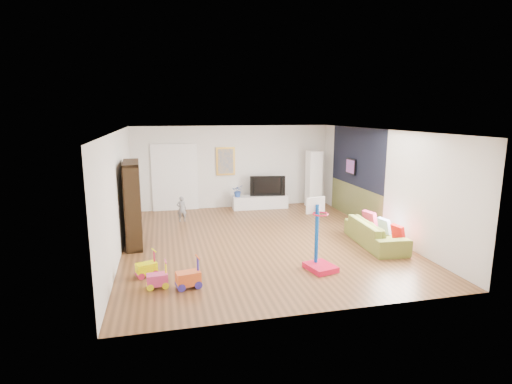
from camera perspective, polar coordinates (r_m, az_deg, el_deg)
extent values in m
cube|color=brown|center=(9.96, 0.53, -6.94)|extent=(6.50, 7.50, 0.00)
cube|color=white|center=(9.47, 0.56, 8.77)|extent=(6.50, 7.50, 0.00)
cube|color=silver|center=(13.25, -3.31, 3.60)|extent=(6.50, 0.00, 2.70)
cube|color=white|center=(6.14, 8.91, -5.52)|extent=(6.50, 0.00, 2.70)
cube|color=silver|center=(9.41, -19.06, -0.15)|extent=(0.00, 7.50, 2.70)
cube|color=white|center=(10.85, 17.46, 1.40)|extent=(0.00, 7.50, 2.70)
cube|color=black|center=(11.99, 14.15, 4.88)|extent=(0.01, 3.20, 1.70)
cube|color=brown|center=(12.21, 13.85, -1.43)|extent=(0.01, 3.20, 1.00)
cube|color=white|center=(13.07, -11.50, 1.95)|extent=(1.45, 0.06, 2.10)
cube|color=gold|center=(13.15, -4.37, 4.40)|extent=(0.62, 0.06, 0.92)
cube|color=#7F3F8C|center=(12.17, 13.39, 3.58)|extent=(0.04, 0.56, 0.46)
cube|color=silver|center=(13.20, 0.58, -1.44)|extent=(1.83, 0.50, 0.42)
cube|color=white|center=(13.49, 8.24, 1.86)|extent=(0.45, 0.45, 1.87)
cube|color=black|center=(9.87, -17.18, -1.60)|extent=(0.42, 1.38, 2.00)
imported|color=olive|center=(9.99, 16.69, -5.63)|extent=(0.92, 2.04, 0.58)
cube|color=red|center=(8.05, 9.34, -6.07)|extent=(0.64, 0.72, 1.47)
cube|color=#E8EE00|center=(8.07, -15.41, -9.88)|extent=(0.44, 0.35, 0.51)
cube|color=orange|center=(7.40, -9.67, -11.33)|extent=(0.47, 0.34, 0.57)
cube|color=#E03C7C|center=(7.53, -13.95, -11.43)|extent=(0.39, 0.26, 0.49)
imported|color=slate|center=(11.76, -10.58, -2.39)|extent=(0.28, 0.19, 0.75)
imported|color=black|center=(13.18, 1.62, 0.96)|extent=(1.17, 0.33, 0.67)
imported|color=#25479A|center=(12.97, -2.61, 0.18)|extent=(0.41, 0.38, 0.40)
cube|color=#B7100D|center=(9.58, 19.62, -5.48)|extent=(0.15, 0.36, 0.35)
cube|color=white|center=(10.03, 17.88, -4.62)|extent=(0.15, 0.37, 0.36)
cube|color=#AF284D|center=(10.52, 15.97, -3.78)|extent=(0.20, 0.43, 0.42)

